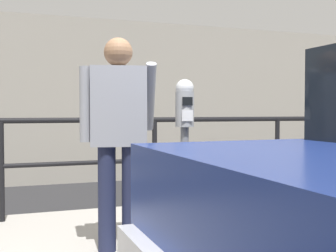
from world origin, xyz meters
The scene contains 5 objects.
sidewalk_curb centered at (0.00, 1.15, 0.07)m, with size 36.00×2.30×0.14m, color #ADA8A0.
parking_meter centered at (-0.22, 0.50, 1.17)m, with size 0.16×0.17×1.45m.
pedestrian_at_meter centered at (-0.74, 0.68, 1.18)m, with size 0.69×0.42×1.79m.
background_railing centered at (0.00, 2.03, 0.92)m, with size 24.06×0.06×1.11m.
backdrop_wall centered at (0.00, 5.30, 1.52)m, with size 32.00×0.50×3.03m, color gray.
Camera 1 is at (-1.53, -2.83, 1.32)m, focal length 45.54 mm.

